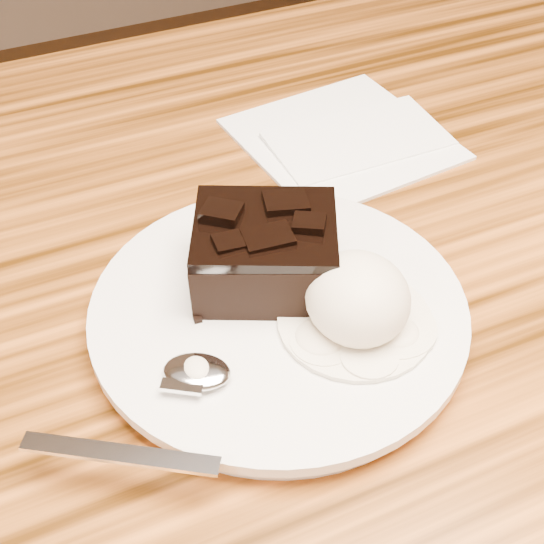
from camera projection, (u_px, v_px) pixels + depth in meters
name	position (u px, v px, depth m)	size (l,w,h in m)	color
plate	(278.00, 316.00, 0.49)	(0.24, 0.24, 0.02)	white
brownie	(265.00, 256.00, 0.49)	(0.09, 0.08, 0.04)	black
ice_cream_scoop	(358.00, 298.00, 0.46)	(0.06, 0.07, 0.05)	#F0E5CB
melt_puddle	(355.00, 322.00, 0.47)	(0.10, 0.10, 0.00)	#EEE5D0
spoon	(197.00, 373.00, 0.44)	(0.03, 0.16, 0.01)	silver
napkin	(342.00, 137.00, 0.66)	(0.16, 0.16, 0.01)	white
crumb_a	(197.00, 318.00, 0.48)	(0.01, 0.01, 0.00)	black
crumb_b	(339.00, 298.00, 0.49)	(0.01, 0.01, 0.00)	black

